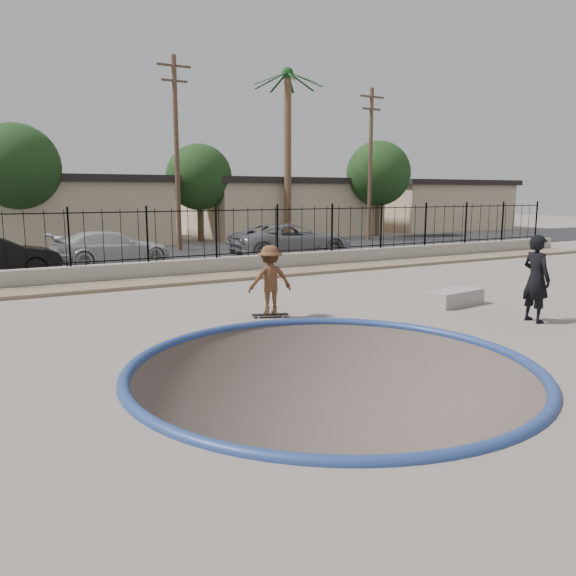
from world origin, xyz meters
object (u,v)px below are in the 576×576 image
Objects in this scene: skateboard at (270,315)px; car_d at (291,240)px; skater at (270,284)px; concrete_ledge at (455,297)px; videographer at (536,279)px; car_c at (112,248)px.

car_d is at bearing 77.91° from skateboard.
skater is at bearing 150.16° from car_d.
skateboard is 0.55× the size of concrete_ledge.
skater is 6.10m from videographer.
concrete_ledge is 14.11m from car_c.
car_d is (6.46, 10.40, 0.74)m from skateboard.
skateboard is (-0.00, -0.00, -0.75)m from skater.
concrete_ledge is (4.94, -1.06, 0.14)m from skateboard.
skater is 0.75m from skateboard.
skateboard is at bearing 167.86° from concrete_ledge.
car_d is at bearing -104.96° from car_c.
car_d is (6.46, 10.40, -0.01)m from skater.
car_c is at bearing 29.64° from videographer.
car_c is (-6.27, 15.00, -0.28)m from videographer.
skater reaches higher than concrete_ledge.
skater is 0.29× the size of car_d.
videographer is (5.08, -3.37, 0.94)m from skateboard.
car_c is (-1.19, 11.63, 0.66)m from skateboard.
videographer is at bearing 157.24° from skater.
skater is at bearing 63.37° from videographer.
car_c reaches higher than skateboard.
concrete_ledge is at bearing 174.46° from car_d.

